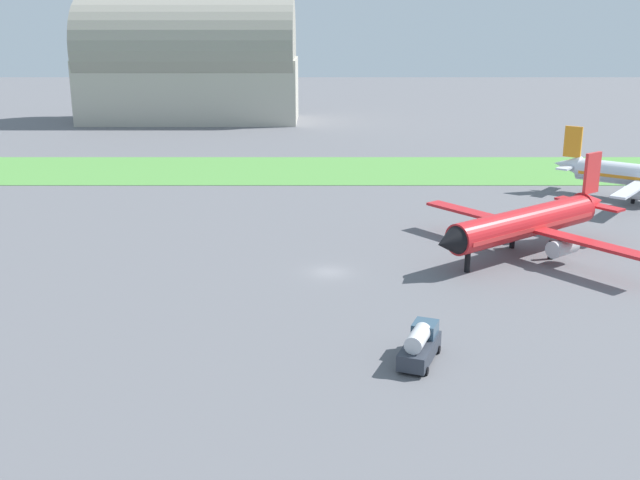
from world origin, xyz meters
name	(u,v)px	position (x,y,z in m)	size (l,w,h in m)	color
ground_plane	(332,272)	(0.00, 0.00, 0.00)	(600.00, 600.00, 0.00)	slate
grass_taxiway_strip	(329,170)	(0.00, 61.36, 0.04)	(360.00, 28.00, 0.08)	#549342
airplane_midfield_jet	(531,223)	(24.75, 6.74, 4.17)	(27.76, 27.33, 11.59)	red
fuel_truck_near_gate	(423,344)	(7.56, -23.79, 1.58)	(4.58, 6.93, 3.29)	#2D333D
hangar_distant	(193,64)	(-37.90, 134.65, 15.97)	(60.51, 28.17, 34.21)	#B2AD9E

